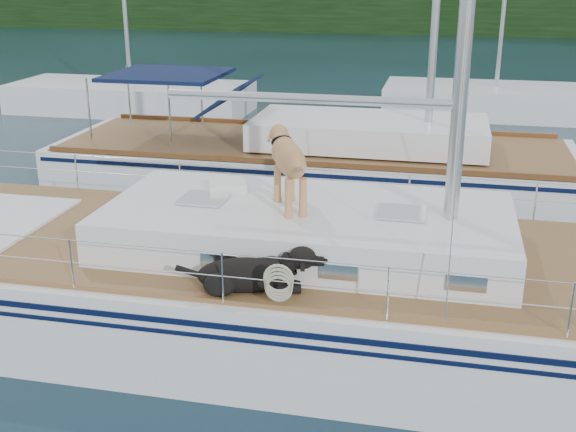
# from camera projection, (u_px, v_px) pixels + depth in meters

# --- Properties ---
(ground) EXTENTS (120.00, 120.00, 0.00)m
(ground) POSITION_uv_depth(u_px,v_px,m) (250.00, 326.00, 10.03)
(ground) COLOR black
(ground) RESTS_ON ground
(shore_bank) EXTENTS (92.00, 1.00, 1.20)m
(shore_bank) POSITION_uv_depth(u_px,v_px,m) (418.00, 24.00, 52.38)
(shore_bank) COLOR #595147
(shore_bank) RESTS_ON ground
(main_sailboat) EXTENTS (12.00, 3.80, 14.01)m
(main_sailboat) POSITION_uv_depth(u_px,v_px,m) (256.00, 283.00, 9.78)
(main_sailboat) COLOR white
(main_sailboat) RESTS_ON ground
(neighbor_sailboat) EXTENTS (11.00, 3.50, 13.30)m
(neighbor_sailboat) POSITION_uv_depth(u_px,v_px,m) (317.00, 167.00, 15.51)
(neighbor_sailboat) COLOR white
(neighbor_sailboat) RESTS_ON ground
(bg_boat_west) EXTENTS (8.00, 3.00, 11.65)m
(bg_boat_west) POSITION_uv_depth(u_px,v_px,m) (131.00, 98.00, 24.41)
(bg_boat_west) COLOR white
(bg_boat_west) RESTS_ON ground
(bg_boat_center) EXTENTS (7.20, 3.00, 11.65)m
(bg_boat_center) POSITION_uv_depth(u_px,v_px,m) (495.00, 102.00, 23.80)
(bg_boat_center) COLOR white
(bg_boat_center) RESTS_ON ground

